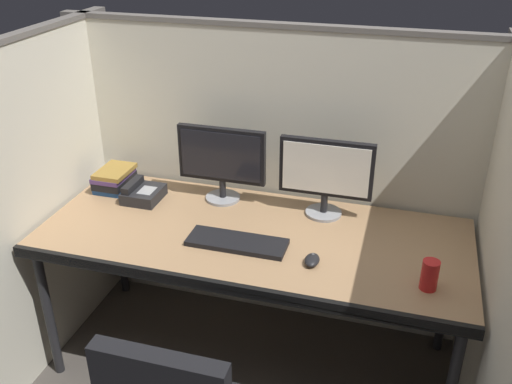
{
  "coord_description": "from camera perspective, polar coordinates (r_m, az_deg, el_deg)",
  "views": [
    {
      "loc": [
        0.61,
        -1.77,
        2.05
      ],
      "look_at": [
        0.0,
        0.35,
        0.92
      ],
      "focal_mm": 39.82,
      "sensor_mm": 36.0,
      "label": 1
    }
  ],
  "objects": [
    {
      "name": "monitor_right",
      "position": [
        2.6,
        7.04,
        1.93
      ],
      "size": [
        0.43,
        0.17,
        0.37
      ],
      "color": "gray",
      "rests_on": "desk"
    },
    {
      "name": "cubicle_partition_left",
      "position": [
        2.84,
        -20.56,
        -1.12
      ],
      "size": [
        0.06,
        1.41,
        1.57
      ],
      "color": "beige",
      "rests_on": "ground"
    },
    {
      "name": "monitor_left",
      "position": [
        2.72,
        -3.48,
        3.31
      ],
      "size": [
        0.43,
        0.17,
        0.37
      ],
      "color": "gray",
      "rests_on": "desk"
    },
    {
      "name": "cubicle_partition_rear",
      "position": [
        2.88,
        2.18,
        1.13
      ],
      "size": [
        2.21,
        0.06,
        1.57
      ],
      "color": "beige",
      "rests_on": "ground"
    },
    {
      "name": "book_stack",
      "position": [
        2.98,
        -14.02,
        1.31
      ],
      "size": [
        0.16,
        0.22,
        0.11
      ],
      "color": "#1E478C",
      "rests_on": "desk"
    },
    {
      "name": "keyboard_main",
      "position": [
        2.44,
        -1.92,
        -5.08
      ],
      "size": [
        0.43,
        0.15,
        0.02
      ],
      "primitive_type": "cube",
      "color": "black",
      "rests_on": "desk"
    },
    {
      "name": "soda_can",
      "position": [
        2.25,
        17.05,
        -7.98
      ],
      "size": [
        0.07,
        0.07,
        0.12
      ],
      "primitive_type": "cylinder",
      "color": "red",
      "rests_on": "desk"
    },
    {
      "name": "computer_mouse",
      "position": [
        2.33,
        5.65,
        -6.82
      ],
      "size": [
        0.06,
        0.1,
        0.04
      ],
      "color": "black",
      "rests_on": "desk"
    },
    {
      "name": "cubicle_partition_right",
      "position": [
        2.37,
        22.86,
        -7.46
      ],
      "size": [
        0.06,
        1.41,
        1.57
      ],
      "color": "beige",
      "rests_on": "ground"
    },
    {
      "name": "desk_phone",
      "position": [
        2.85,
        -11.33,
        -0.11
      ],
      "size": [
        0.17,
        0.19,
        0.09
      ],
      "color": "black",
      "rests_on": "desk"
    },
    {
      "name": "desk",
      "position": [
        2.54,
        -0.39,
        -5.22
      ],
      "size": [
        1.9,
        0.8,
        0.74
      ],
      "color": "#997551",
      "rests_on": "ground"
    }
  ]
}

